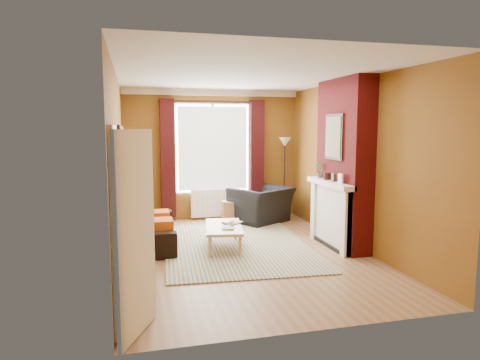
# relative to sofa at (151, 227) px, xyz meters

# --- Properties ---
(ground) EXTENTS (5.50, 5.50, 0.00)m
(ground) POSITION_rel_sofa_xyz_m (1.42, -0.91, -0.30)
(ground) COLOR brown
(ground) RESTS_ON ground
(room_walls) EXTENTS (3.82, 5.54, 2.83)m
(room_walls) POSITION_rel_sofa_xyz_m (2.06, -0.63, 1.09)
(room_walls) COLOR brown
(room_walls) RESTS_ON ground
(striped_rug) EXTENTS (2.59, 3.45, 0.02)m
(striped_rug) POSITION_rel_sofa_xyz_m (1.39, -0.53, -0.29)
(striped_rug) COLOR #356693
(striped_rug) RESTS_ON ground
(sofa) EXTENTS (0.88, 2.06, 0.59)m
(sofa) POSITION_rel_sofa_xyz_m (0.00, 0.00, 0.00)
(sofa) COLOR black
(sofa) RESTS_ON ground
(armchair) EXTENTS (1.50, 1.46, 0.75)m
(armchair) POSITION_rel_sofa_xyz_m (2.34, 1.17, 0.08)
(armchair) COLOR black
(armchair) RESTS_ON ground
(coffee_table) EXTENTS (0.76, 1.24, 0.39)m
(coffee_table) POSITION_rel_sofa_xyz_m (1.16, -0.60, 0.05)
(coffee_table) COLOR tan
(coffee_table) RESTS_ON ground
(wicker_stool) EXTENTS (0.43, 0.43, 0.46)m
(wicker_stool) POSITION_rel_sofa_xyz_m (1.69, 1.29, -0.07)
(wicker_stool) COLOR olive
(wicker_stool) RESTS_ON ground
(floor_lamp) EXTENTS (0.32, 0.32, 1.78)m
(floor_lamp) POSITION_rel_sofa_xyz_m (2.97, 1.49, 1.11)
(floor_lamp) COLOR black
(floor_lamp) RESTS_ON ground
(book_a) EXTENTS (0.24, 0.29, 0.02)m
(book_a) POSITION_rel_sofa_xyz_m (1.09, -0.79, 0.10)
(book_a) COLOR #999999
(book_a) RESTS_ON coffee_table
(book_b) EXTENTS (0.34, 0.33, 0.02)m
(book_b) POSITION_rel_sofa_xyz_m (1.30, -0.37, 0.10)
(book_b) COLOR #999999
(book_b) RESTS_ON coffee_table
(mug) EXTENTS (0.12, 0.12, 0.08)m
(mug) POSITION_rel_sofa_xyz_m (1.27, -0.70, 0.13)
(mug) COLOR #999999
(mug) RESTS_ON coffee_table
(tv_remote) EXTENTS (0.07, 0.15, 0.02)m
(tv_remote) POSITION_rel_sofa_xyz_m (1.20, -0.46, 0.10)
(tv_remote) COLOR #242427
(tv_remote) RESTS_ON coffee_table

